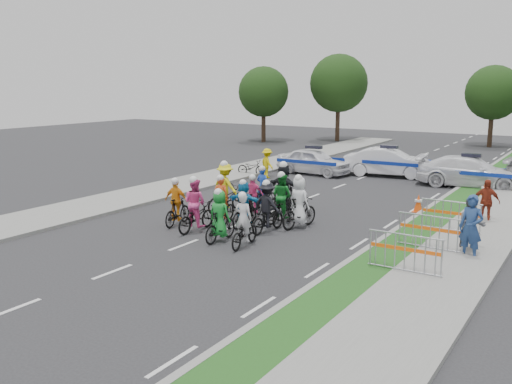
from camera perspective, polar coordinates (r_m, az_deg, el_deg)
The scene contains 34 objects.
ground at distance 17.95m, azimuth -7.25°, elevation -5.29°, with size 90.00×90.00×0.00m, color #28282B.
curb_right at distance 19.85m, azimuth 13.77°, elevation -3.76°, with size 0.20×60.00×0.12m, color gray.
grass_strip at distance 19.66m, azimuth 15.71°, elevation -4.02°, with size 1.20×60.00×0.11m, color #234F19.
sidewalk_right at distance 19.27m, azimuth 20.86°, elevation -4.61°, with size 2.40×60.00×0.13m, color gray.
sidewalk_left at distance 25.77m, azimuth -11.50°, elevation -0.30°, with size 3.00×60.00×0.13m, color gray.
rider_0 at distance 17.51m, azimuth -1.20°, elevation -3.65°, with size 0.81×1.77×1.74m.
rider_1 at distance 18.08m, azimuth -3.62°, elevation -2.88°, with size 0.73×1.65×1.73m.
rider_2 at distance 19.40m, azimuth -6.07°, elevation -1.87°, with size 0.80×1.88×1.91m.
rider_3 at distance 20.24m, azimuth -7.91°, elevation -1.49°, with size 0.92×1.70×1.73m.
rider_4 at distance 19.18m, azimuth 1.14°, elevation -1.98°, with size 1.04×1.81×1.81m.
rider_5 at distance 19.83m, azimuth -1.19°, elevation -1.48°, with size 1.37×1.64×1.71m.
rider_6 at distance 20.47m, azimuth -3.43°, elevation -1.50°, with size 0.84×1.81×1.78m.
rider_7 at distance 19.76m, azimuth 4.34°, elevation -1.53°, with size 0.88×1.87×1.89m.
rider_8 at distance 20.58m, azimuth 2.63°, elevation -1.13°, with size 0.95×1.91×1.86m.
rider_9 at distance 21.21m, azimuth -0.25°, elevation -0.88°, with size 0.87×1.62×1.66m.
rider_10 at distance 22.12m, azimuth -3.06°, elevation -0.04°, with size 1.22×2.08×2.04m.
rider_11 at distance 21.82m, azimuth 2.82°, elevation -0.00°, with size 1.69×2.01×2.05m.
rider_12 at distance 22.76m, azimuth 0.71°, elevation -0.23°, with size 0.75×1.76×1.75m.
police_car_0 at distance 31.51m, azimuth 5.78°, elevation 3.07°, with size 1.67×4.14×1.41m, color white.
police_car_1 at distance 31.43m, azimuth 13.11°, elevation 2.91°, with size 1.60×4.59×1.51m, color white.
police_car_2 at distance 29.36m, azimuth 20.66°, elevation 1.89°, with size 2.05×5.04×1.46m, color white.
spectator_0 at distance 17.26m, azimuth 20.69°, elevation -3.34°, with size 0.69×0.45×1.89m, color navy.
spectator_1 at distance 17.93m, azimuth 20.72°, elevation -3.18°, with size 0.81×0.63×1.67m, color #4F4F53.
spectator_2 at distance 21.85m, azimuth 22.00°, elevation -0.90°, with size 0.95×0.39×1.61m, color maroon.
marshal_hiviz at distance 30.17m, azimuth 1.13°, elevation 2.91°, with size 1.00×0.58×1.55m, color #DDC30B.
barrier_0 at distance 15.44m, azimuth 14.65°, elevation -6.10°, with size 2.00×0.50×1.12m, color #A5A8AD, non-canonical shape.
barrier_1 at distance 17.72m, azimuth 17.04°, elevation -4.03°, with size 2.00×0.50×1.12m, color #A5A8AD, non-canonical shape.
barrier_2 at distance 20.06m, azimuth 18.87°, elevation -2.42°, with size 2.00×0.50×1.12m, color #A5A8AD, non-canonical shape.
cone_0 at distance 23.09m, azimuth 15.93°, elevation -1.10°, with size 0.40×0.40×0.70m.
cone_1 at distance 26.80m, azimuth 21.89°, elevation 0.15°, with size 0.40×0.40×0.70m.
parked_bike at distance 30.99m, azimuth -0.47°, elevation 2.46°, with size 0.56×1.61×0.85m, color black.
tree_0 at distance 48.27m, azimuth 0.77°, elevation 9.98°, with size 4.20×4.20×6.30m.
tree_3 at distance 49.52m, azimuth 8.26°, elevation 10.71°, with size 4.90×4.90×7.35m.
tree_4 at distance 47.99m, azimuth 22.64°, elevation 9.15°, with size 4.20×4.20×6.30m.
Camera 1 is at (10.94, -13.33, 4.99)m, focal length 40.00 mm.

